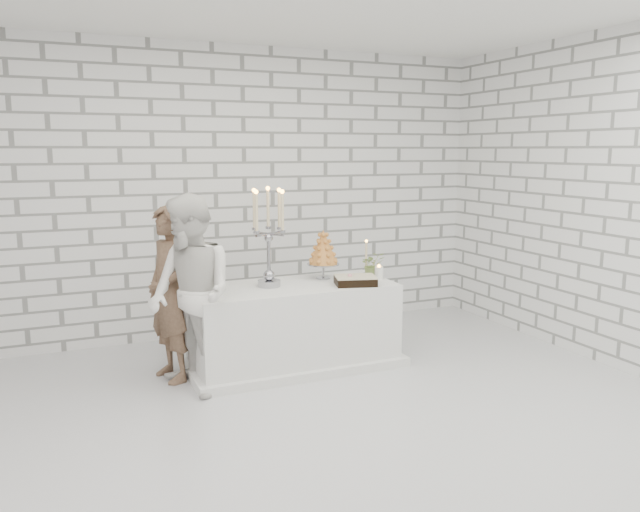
{
  "coord_description": "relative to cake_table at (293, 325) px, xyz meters",
  "views": [
    {
      "loc": [
        -1.56,
        -3.83,
        1.94
      ],
      "look_at": [
        0.5,
        0.95,
        1.05
      ],
      "focal_mm": 34.86,
      "sensor_mm": 36.0,
      "label": 1
    }
  ],
  "objects": [
    {
      "name": "croquembouche",
      "position": [
        0.36,
        0.14,
        0.61
      ],
      "size": [
        0.33,
        0.33,
        0.46
      ],
      "primitive_type": null,
      "rotation": [
        0.0,
        0.0,
        -0.12
      ],
      "color": "#AD6B32",
      "rests_on": "cake_table"
    },
    {
      "name": "wall_right",
      "position": [
        2.63,
        -1.25,
        1.12
      ],
      "size": [
        0.01,
        5.0,
        3.0
      ],
      "primitive_type": "cube",
      "color": "white",
      "rests_on": "ground"
    },
    {
      "name": "extra_taper",
      "position": [
        0.81,
        0.14,
        0.54
      ],
      "size": [
        0.06,
        0.06,
        0.32
      ],
      "primitive_type": "cylinder",
      "rotation": [
        0.0,
        0.0,
        0.04
      ],
      "color": "beige",
      "rests_on": "cake_table"
    },
    {
      "name": "chocolate_cake",
      "position": [
        0.51,
        -0.22,
        0.42
      ],
      "size": [
        0.41,
        0.34,
        0.08
      ],
      "primitive_type": "cube",
      "rotation": [
        0.0,
        0.0,
        -0.28
      ],
      "color": "black",
      "rests_on": "cake_table"
    },
    {
      "name": "bride",
      "position": [
        -0.97,
        -0.28,
        0.43
      ],
      "size": [
        0.81,
        0.92,
        1.61
      ],
      "primitive_type": "imported",
      "rotation": [
        0.0,
        0.0,
        -1.28
      ],
      "color": "white",
      "rests_on": "ground"
    },
    {
      "name": "groom",
      "position": [
        -1.07,
        0.09,
        0.37
      ],
      "size": [
        0.5,
        0.63,
        1.5
      ],
      "primitive_type": "imported",
      "rotation": [
        0.0,
        0.0,
        -1.27
      ],
      "color": "brown",
      "rests_on": "ground"
    },
    {
      "name": "candelabra",
      "position": [
        -0.22,
        0.02,
        0.82
      ],
      "size": [
        0.43,
        0.43,
        0.88
      ],
      "primitive_type": null,
      "rotation": [
        0.0,
        0.0,
        -0.22
      ],
      "color": "#9B9BA5",
      "rests_on": "cake_table"
    },
    {
      "name": "flowers",
      "position": [
        0.81,
        0.01,
        0.5
      ],
      "size": [
        0.26,
        0.24,
        0.25
      ],
      "primitive_type": "imported",
      "rotation": [
        0.0,
        0.0,
        -0.22
      ],
      "color": "#5A803D",
      "rests_on": "cake_table"
    },
    {
      "name": "ground",
      "position": [
        -0.37,
        -1.25,
        -0.38
      ],
      "size": [
        6.0,
        5.0,
        0.01
      ],
      "primitive_type": "cube",
      "color": "silver",
      "rests_on": "ground"
    },
    {
      "name": "cake_table",
      "position": [
        0.0,
        0.0,
        0.0
      ],
      "size": [
        1.8,
        0.8,
        0.75
      ],
      "primitive_type": "cube",
      "color": "white",
      "rests_on": "ground"
    },
    {
      "name": "wall_back",
      "position": [
        -0.37,
        1.25,
        1.12
      ],
      "size": [
        6.0,
        0.01,
        3.0
      ],
      "primitive_type": "cube",
      "color": "white",
      "rests_on": "ground"
    },
    {
      "name": "wall_front",
      "position": [
        -0.37,
        -3.75,
        1.12
      ],
      "size": [
        6.0,
        0.01,
        3.0
      ],
      "primitive_type": "cube",
      "color": "white",
      "rests_on": "ground"
    },
    {
      "name": "pillar_candle",
      "position": [
        0.82,
        -0.1,
        0.44
      ],
      "size": [
        0.1,
        0.1,
        0.12
      ],
      "primitive_type": "cylinder",
      "rotation": [
        0.0,
        0.0,
        -0.29
      ],
      "color": "white",
      "rests_on": "cake_table"
    }
  ]
}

